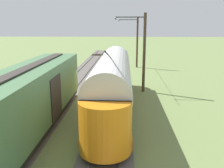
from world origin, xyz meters
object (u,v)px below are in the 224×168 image
object	(u,v)px
vintage_streetcar	(113,81)
coach_adjacent	(33,95)
catenary_pole_foreground	(137,41)
catenary_pole_mid_near	(143,52)

from	to	relation	value
vintage_streetcar	coach_adjacent	size ratio (longest dim) A/B	1.18
vintage_streetcar	catenary_pole_foreground	distance (m)	19.97
catenary_pole_mid_near	catenary_pole_foreground	bearing A→B (deg)	-90.00
vintage_streetcar	catenary_pole_foreground	bearing A→B (deg)	-97.70
vintage_streetcar	catenary_pole_mid_near	xyz separation A→B (m)	(-2.67, -5.49, 1.67)
coach_adjacent	catenary_pole_foreground	xyz separation A→B (m)	(-7.47, -23.51, 1.76)
coach_adjacent	catenary_pole_foreground	bearing A→B (deg)	-107.64
vintage_streetcar	catenary_pole_mid_near	size ratio (longest dim) A/B	2.31
catenary_pole_foreground	catenary_pole_mid_near	xyz separation A→B (m)	(0.00, 14.23, 0.00)
coach_adjacent	catenary_pole_foreground	size ratio (longest dim) A/B	1.95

